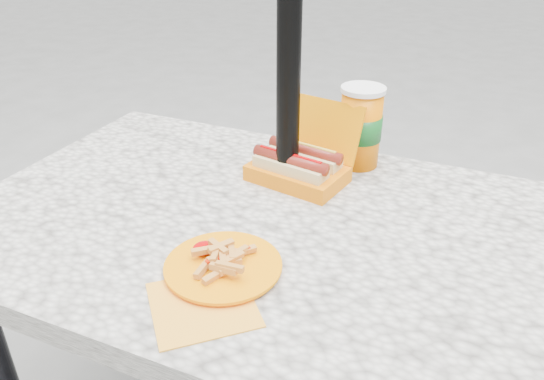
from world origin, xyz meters
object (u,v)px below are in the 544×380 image
at_px(hotdog_box, 299,165).
at_px(soda_cup, 360,127).
at_px(fries_plate, 221,268).
at_px(umbrella_pole, 289,24).

bearing_deg(hotdog_box, soda_cup, 63.84).
relative_size(fries_plate, soda_cup, 1.59).
height_order(umbrella_pole, fries_plate, umbrella_pole).
relative_size(hotdog_box, soda_cup, 1.24).
distance_m(umbrella_pole, hotdog_box, 0.31).
relative_size(umbrella_pole, soda_cup, 11.46).
bearing_deg(soda_cup, umbrella_pole, -126.51).
bearing_deg(soda_cup, fries_plate, -101.02).
xyz_separation_m(umbrella_pole, hotdog_box, (0.02, 0.03, -0.31)).
bearing_deg(umbrella_pole, fries_plate, -86.75).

